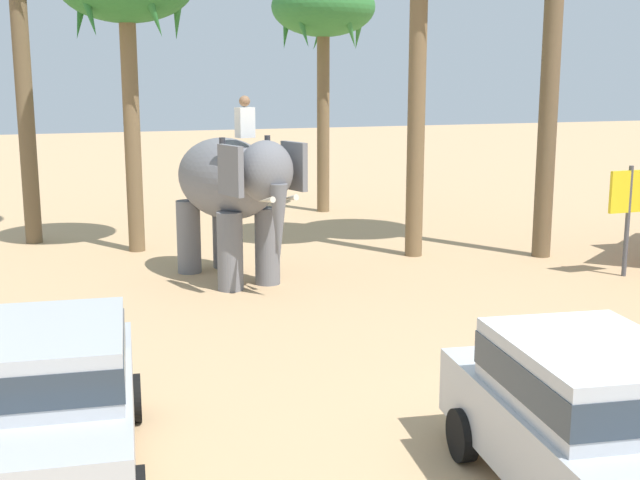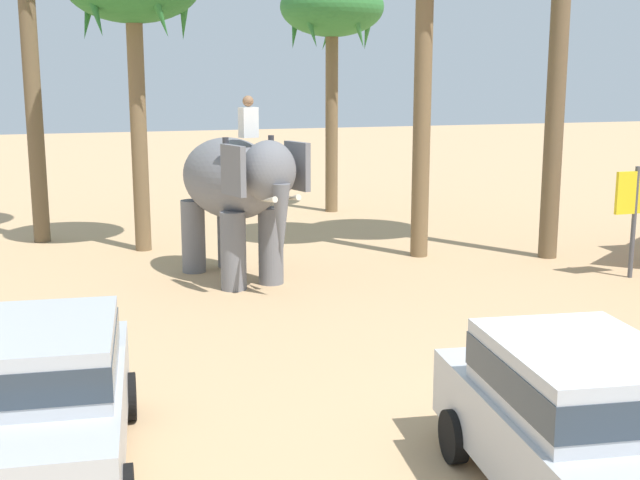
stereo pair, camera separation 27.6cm
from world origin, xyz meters
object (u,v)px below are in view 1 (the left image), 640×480
at_px(elephant_with_mahout, 231,187).
at_px(palm_tree_leaning_seaward, 323,13).
at_px(car_parked_far_side, 50,395).
at_px(signboard_yellow, 629,199).
at_px(car_sedan_foreground, 592,421).

xyz_separation_m(elephant_with_mahout, palm_tree_leaning_seaward, (5.00, 7.91, 4.19)).
height_order(car_parked_far_side, signboard_yellow, signboard_yellow).
xyz_separation_m(car_parked_far_side, palm_tree_leaning_seaward, (8.99, 15.78, 5.25)).
height_order(elephant_with_mahout, palm_tree_leaning_seaward, palm_tree_leaning_seaward).
xyz_separation_m(car_parked_far_side, signboard_yellow, (12.04, 5.29, 0.76)).
height_order(car_sedan_foreground, car_parked_far_side, same).
xyz_separation_m(palm_tree_leaning_seaward, signboard_yellow, (3.05, -10.49, -4.49)).
bearing_deg(palm_tree_leaning_seaward, car_sedan_foreground, -102.41).
distance_m(car_parked_far_side, palm_tree_leaning_seaward, 18.90).
bearing_deg(car_sedan_foreground, signboard_yellow, 47.86).
bearing_deg(signboard_yellow, palm_tree_leaning_seaward, 106.21).
xyz_separation_m(car_sedan_foreground, elephant_with_mahout, (-0.97, 10.40, 1.06)).
distance_m(car_parked_far_side, signboard_yellow, 13.17).
height_order(palm_tree_leaning_seaward, signboard_yellow, palm_tree_leaning_seaward).
distance_m(car_sedan_foreground, signboard_yellow, 10.58).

